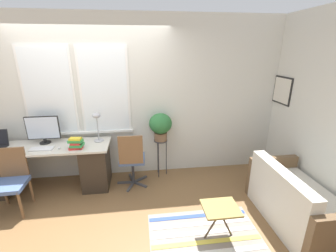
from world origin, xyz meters
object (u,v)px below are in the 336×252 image
at_px(keyboard, 42,149).
at_px(plant_stand, 161,145).
at_px(office_chair_swivel, 132,159).
at_px(desk_lamp, 97,121).
at_px(book_stack, 76,144).
at_px(potted_plant, 161,125).
at_px(mouse, 60,148).
at_px(desk_chair_wooden, 10,180).
at_px(monitor, 43,129).
at_px(folding_stool, 220,210).
at_px(couch_loveseat, 296,203).

xyz_separation_m(keyboard, plant_stand, (1.81, 0.30, -0.18)).
bearing_deg(plant_stand, office_chair_swivel, -150.34).
bearing_deg(office_chair_swivel, plant_stand, -148.45).
distance_m(desk_lamp, book_stack, 0.47).
bearing_deg(office_chair_swivel, potted_plant, -148.45).
distance_m(mouse, plant_stand, 1.59).
distance_m(desk_chair_wooden, office_chair_swivel, 1.68).
distance_m(monitor, desk_chair_wooden, 0.83).
bearing_deg(office_chair_swivel, desk_chair_wooden, 13.94).
height_order(keyboard, plant_stand, keyboard).
bearing_deg(keyboard, folding_stool, -27.29).
distance_m(keyboard, potted_plant, 1.84).
distance_m(office_chair_swivel, plant_stand, 0.57).
xyz_separation_m(desk_lamp, couch_loveseat, (2.62, -1.31, -0.81)).
relative_size(mouse, potted_plant, 0.14).
bearing_deg(desk_lamp, monitor, 178.82).
bearing_deg(monitor, couch_loveseat, -21.04).
height_order(plant_stand, folding_stool, plant_stand).
relative_size(mouse, folding_stool, 0.15).
xyz_separation_m(keyboard, desk_chair_wooden, (-0.33, -0.34, -0.29)).
xyz_separation_m(book_stack, office_chair_swivel, (0.81, 0.05, -0.33)).
relative_size(mouse, plant_stand, 0.10).
relative_size(monitor, desk_lamp, 1.05).
relative_size(book_stack, folding_stool, 0.50).
bearing_deg(keyboard, monitor, 98.17).
bearing_deg(couch_loveseat, book_stack, 70.15).
bearing_deg(keyboard, couch_loveseat, -17.58).
height_order(desk_lamp, desk_chair_wooden, desk_lamp).
height_order(book_stack, desk_chair_wooden, book_stack).
bearing_deg(mouse, desk_chair_wooden, -151.26).
height_order(mouse, book_stack, book_stack).
bearing_deg(desk_lamp, couch_loveseat, -26.55).
xyz_separation_m(monitor, office_chair_swivel, (1.35, -0.23, -0.48)).
height_order(keyboard, folding_stool, keyboard).
relative_size(mouse, book_stack, 0.30).
xyz_separation_m(plant_stand, folding_stool, (0.55, -1.51, -0.18)).
height_order(monitor, folding_stool, monitor).
bearing_deg(monitor, keyboard, -81.83).
relative_size(desk_chair_wooden, office_chair_swivel, 0.94).
distance_m(desk_lamp, office_chair_swivel, 0.82).
bearing_deg(desk_lamp, potted_plant, 3.81).
xyz_separation_m(office_chair_swivel, plant_stand, (0.49, 0.28, 0.08)).
distance_m(monitor, book_stack, 0.63).
relative_size(desk_lamp, desk_chair_wooden, 0.53).
relative_size(couch_loveseat, potted_plant, 2.86).
distance_m(potted_plant, folding_stool, 1.70).
bearing_deg(book_stack, desk_lamp, 42.54).
height_order(monitor, couch_loveseat, monitor).
xyz_separation_m(mouse, couch_loveseat, (3.16, -1.07, -0.48)).
relative_size(book_stack, potted_plant, 0.46).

